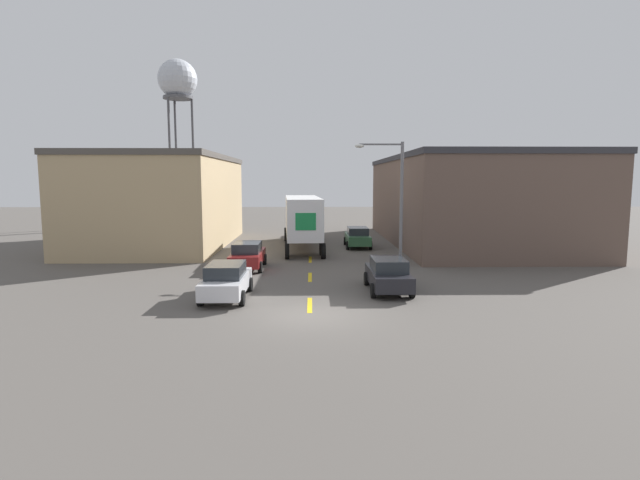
# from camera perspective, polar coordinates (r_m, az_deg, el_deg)

# --- Properties ---
(ground_plane) EXTENTS (160.00, 160.00, 0.00)m
(ground_plane) POSITION_cam_1_polar(r_m,az_deg,el_deg) (19.64, -1.19, -8.63)
(ground_plane) COLOR #56514C
(road_centerline) EXTENTS (0.20, 14.79, 0.01)m
(road_centerline) POSITION_cam_1_polar(r_m,az_deg,el_deg) (27.19, -1.15, -4.26)
(road_centerline) COLOR gold
(road_centerline) RESTS_ON ground_plane
(warehouse_left) EXTENTS (10.22, 18.27, 7.21)m
(warehouse_left) POSITION_cam_1_polar(r_m,az_deg,el_deg) (42.15, -17.42, 4.31)
(warehouse_left) COLOR tan
(warehouse_left) RESTS_ON ground_plane
(warehouse_right) EXTENTS (12.72, 24.59, 7.21)m
(warehouse_right) POSITION_cam_1_polar(r_m,az_deg,el_deg) (43.83, 16.24, 4.44)
(warehouse_right) COLOR brown
(warehouse_right) RESTS_ON ground_plane
(semi_truck) EXTENTS (3.40, 13.21, 3.99)m
(semi_truck) POSITION_cam_1_polar(r_m,az_deg,el_deg) (38.71, -2.09, 2.60)
(semi_truck) COLOR black
(semi_truck) RESTS_ON ground_plane
(parked_car_left_far) EXTENTS (1.95, 4.43, 1.59)m
(parked_car_left_far) POSITION_cam_1_polar(r_m,az_deg,el_deg) (29.91, -8.27, -1.72)
(parked_car_left_far) COLOR maroon
(parked_car_left_far) RESTS_ON ground_plane
(parked_car_right_far) EXTENTS (1.95, 4.43, 1.59)m
(parked_car_right_far) POSITION_cam_1_polar(r_m,az_deg,el_deg) (39.22, 4.31, 0.36)
(parked_car_right_far) COLOR #2D5B38
(parked_car_right_far) RESTS_ON ground_plane
(parked_car_left_near) EXTENTS (1.95, 4.43, 1.59)m
(parked_car_left_near) POSITION_cam_1_polar(r_m,az_deg,el_deg) (22.59, -10.66, -4.55)
(parked_car_left_near) COLOR silver
(parked_car_left_near) RESTS_ON ground_plane
(parked_car_right_near) EXTENTS (1.95, 4.43, 1.59)m
(parked_car_right_near) POSITION_cam_1_polar(r_m,az_deg,el_deg) (23.85, 7.80, -3.89)
(parked_car_right_near) COLOR black
(parked_car_right_near) RESTS_ON ground_plane
(water_tower) EXTENTS (4.49, 4.49, 19.12)m
(water_tower) POSITION_cam_1_polar(r_m,az_deg,el_deg) (62.65, -15.96, 16.90)
(water_tower) COLOR #47474C
(water_tower) RESTS_ON ground_plane
(street_lamp) EXTENTS (2.93, 0.32, 7.50)m
(street_lamp) POSITION_cam_1_polar(r_m,az_deg,el_deg) (30.19, 8.60, 5.21)
(street_lamp) COLOR slate
(street_lamp) RESTS_ON ground_plane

